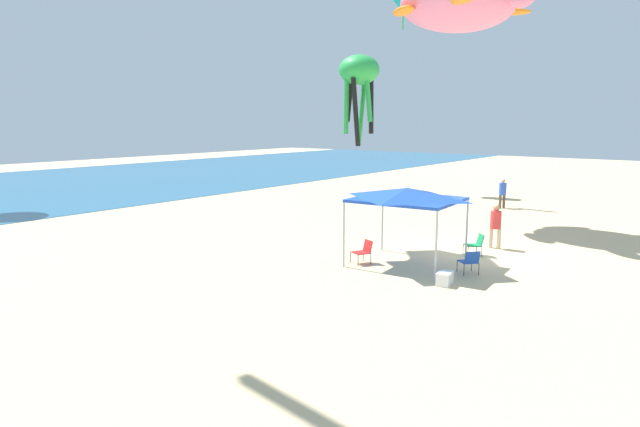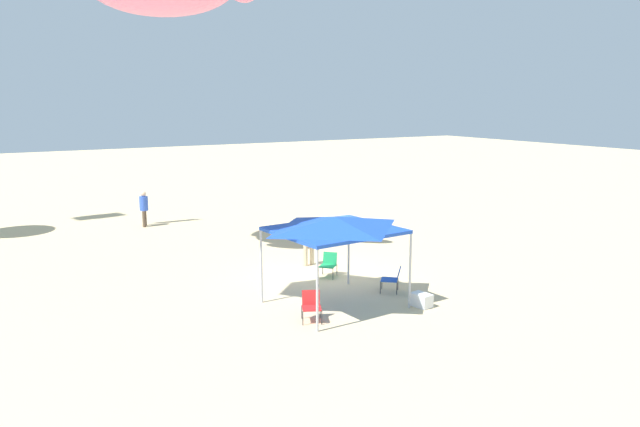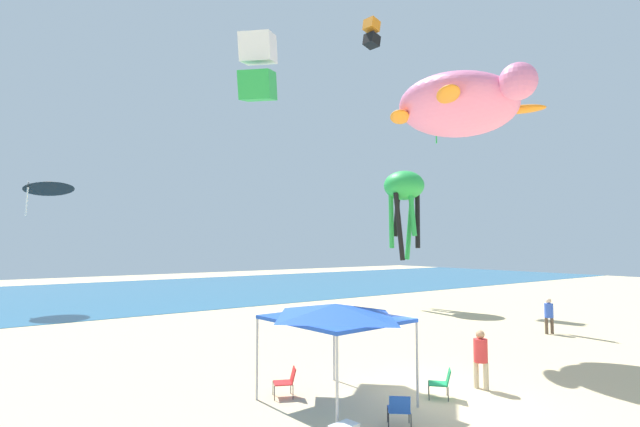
{
  "view_description": "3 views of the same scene",
  "coord_description": "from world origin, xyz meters",
  "views": [
    {
      "loc": [
        -19.52,
        -7.71,
        4.97
      ],
      "look_at": [
        -4.23,
        3.99,
        1.73
      ],
      "focal_mm": 30.86,
      "sensor_mm": 36.0,
      "label": 1
    },
    {
      "loc": [
        -17.97,
        10.85,
        6.13
      ],
      "look_at": [
        -1.53,
        1.05,
        2.57
      ],
      "focal_mm": 35.05,
      "sensor_mm": 36.0,
      "label": 2
    },
    {
      "loc": [
        -10.94,
        -9.1,
        4.36
      ],
      "look_at": [
        1.37,
        7.7,
        5.72
      ],
      "focal_mm": 26.43,
      "sensor_mm": 36.0,
      "label": 3
    }
  ],
  "objects": [
    {
      "name": "folding_chair_right_of_tent",
      "position": [
        -2.67,
        -0.99,
        0.47
      ],
      "size": [
        0.8,
        0.81,
        0.82
      ],
      "rotation": [
        0.0,
        0.0,
        2.41
      ],
      "color": "black",
      "rests_on": "ground"
    },
    {
      "name": "folding_chair_facing_ocean",
      "position": [
        -0.09,
        -0.16,
        0.47
      ],
      "size": [
        0.8,
        0.81,
        0.82
      ],
      "rotation": [
        0.0,
        0.0,
        3.88
      ],
      "color": "black",
      "rests_on": "ground"
    },
    {
      "name": "person_kite_handler",
      "position": [
        1.54,
        -0.29,
        1.03
      ],
      "size": [
        0.42,
        0.46,
        1.75
      ],
      "rotation": [
        0.0,
        0.0,
        1.74
      ],
      "color": "#C6B28C",
      "rests_on": "ground"
    },
    {
      "name": "ground",
      "position": [
        0.0,
        0.0,
        -0.05
      ],
      "size": [
        120.0,
        120.0,
        0.1
      ],
      "primitive_type": "cube",
      "color": "#D6BC8C"
    },
    {
      "name": "folding_chair_near_cooler",
      "position": [
        -3.58,
        2.55,
        0.47
      ],
      "size": [
        0.79,
        0.74,
        0.82
      ],
      "rotation": [
        0.0,
        0.0,
        4.26
      ],
      "color": "black",
      "rests_on": "ground"
    },
    {
      "name": "cooler_box",
      "position": [
        -4.24,
        -0.85,
        0.2
      ],
      "size": [
        0.67,
        0.5,
        0.4
      ],
      "color": "white",
      "rests_on": "ground"
    },
    {
      "name": "person_watching_sky",
      "position": [
        11.76,
        3.0,
        1.01
      ],
      "size": [
        0.43,
        0.41,
        1.72
      ],
      "rotation": [
        0.0,
        0.0,
        5.86
      ],
      "color": "brown",
      "rests_on": "ground"
    },
    {
      "name": "ocean_strip",
      "position": [
        0.0,
        34.94,
        0.01
      ],
      "size": [
        120.0,
        29.02,
        0.02
      ],
      "primitive_type": "cube",
      "color": "#28668E",
      "rests_on": "ground"
    },
    {
      "name": "canopy_tent",
      "position": [
        -2.8,
        1.3,
        2.46
      ],
      "size": [
        3.26,
        3.62,
        2.71
      ],
      "rotation": [
        0.0,
        0.0,
        0.08
      ],
      "color": "#B7B7BC",
      "rests_on": "ground"
    },
    {
      "name": "kite_turtle_pink",
      "position": [
        5.59,
        3.38,
        10.29
      ],
      "size": [
        6.09,
        6.91,
        3.07
      ],
      "rotation": [
        0.0,
        0.0,
        4.6
      ],
      "color": "pink"
    },
    {
      "name": "kite_octopus_green",
      "position": [
        13.36,
        14.02,
        8.15
      ],
      "size": [
        2.83,
        2.83,
        6.29
      ],
      "rotation": [
        0.0,
        0.0,
        4.55
      ],
      "color": "green"
    }
  ]
}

